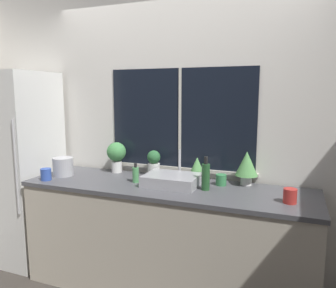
{
  "coord_description": "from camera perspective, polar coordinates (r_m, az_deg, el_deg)",
  "views": [
    {
      "loc": [
        0.97,
        -2.11,
        1.68
      ],
      "look_at": [
        0.02,
        0.33,
        1.27
      ],
      "focal_mm": 35.0,
      "sensor_mm": 36.0,
      "label": 1
    }
  ],
  "objects": [
    {
      "name": "potted_plant_far_right",
      "position": [
        2.79,
        13.54,
        -3.58
      ],
      "size": [
        0.19,
        0.19,
        0.28
      ],
      "color": "white",
      "rests_on": "counter"
    },
    {
      "name": "wall_left",
      "position": [
        4.8,
        -19.92,
        4.36
      ],
      "size": [
        0.06,
        7.0,
        2.7
      ],
      "color": "silver",
      "rests_on": "ground_plane"
    },
    {
      "name": "potted_plant_far_left",
      "position": [
        3.19,
        -8.97,
        -1.72
      ],
      "size": [
        0.18,
        0.18,
        0.29
      ],
      "color": "white",
      "rests_on": "counter"
    },
    {
      "name": "mug_blue",
      "position": [
        3.08,
        -20.48,
        -4.98
      ],
      "size": [
        0.09,
        0.09,
        0.1
      ],
      "color": "#3351AD",
      "rests_on": "counter"
    },
    {
      "name": "mug_red",
      "position": [
        2.45,
        20.49,
        -8.46
      ],
      "size": [
        0.09,
        0.09,
        0.1
      ],
      "color": "#B72D28",
      "rests_on": "counter"
    },
    {
      "name": "kettle",
      "position": [
        3.19,
        -17.8,
        -3.65
      ],
      "size": [
        0.19,
        0.19,
        0.19
      ],
      "color": "#B2B2B7",
      "rests_on": "counter"
    },
    {
      "name": "potted_plant_center_right",
      "position": [
        2.89,
        5.08,
        -4.15
      ],
      "size": [
        0.11,
        0.11,
        0.21
      ],
      "color": "white",
      "rests_on": "counter"
    },
    {
      "name": "wall_back",
      "position": [
        3.02,
        2.34,
        2.57
      ],
      "size": [
        8.0,
        0.09,
        2.7
      ],
      "color": "silver",
      "rests_on": "ground_plane"
    },
    {
      "name": "potted_plant_center_left",
      "position": [
        3.02,
        -2.49,
        -3.26
      ],
      "size": [
        0.12,
        0.12,
        0.24
      ],
      "color": "white",
      "rests_on": "counter"
    },
    {
      "name": "counter",
      "position": [
        2.9,
        -0.45,
        -16.02
      ],
      "size": [
        2.41,
        0.69,
        0.92
      ],
      "color": "beige",
      "rests_on": "ground_plane"
    },
    {
      "name": "bottle_tall",
      "position": [
        2.6,
        6.58,
        -5.58
      ],
      "size": [
        0.06,
        0.06,
        0.27
      ],
      "color": "#235128",
      "rests_on": "counter"
    },
    {
      "name": "soap_bottle",
      "position": [
        2.82,
        -5.66,
        -5.29
      ],
      "size": [
        0.06,
        0.06,
        0.17
      ],
      "color": "#519E5B",
      "rests_on": "counter"
    },
    {
      "name": "sink",
      "position": [
        2.73,
        0.67,
        -6.26
      ],
      "size": [
        0.44,
        0.38,
        0.27
      ],
      "color": "#ADADB2",
      "rests_on": "counter"
    },
    {
      "name": "refrigerator",
      "position": [
        3.61,
        -24.37,
        -3.76
      ],
      "size": [
        0.64,
        0.65,
        1.88
      ],
      "color": "silver",
      "rests_on": "ground_plane"
    },
    {
      "name": "mug_green",
      "position": [
        2.77,
        9.23,
        -6.18
      ],
      "size": [
        0.09,
        0.09,
        0.09
      ],
      "color": "#38844C",
      "rests_on": "counter"
    }
  ]
}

